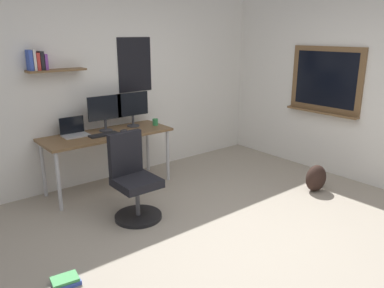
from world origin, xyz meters
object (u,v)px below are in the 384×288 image
monitor_primary (105,111)px  keyboard (104,135)px  coffee_mug (155,122)px  backpack (316,178)px  office_chair (134,182)px  monitor_secondary (133,107)px  desk (107,138)px  laptop (74,131)px  book_stack_on_floor (66,281)px  computer_mouse (124,131)px

monitor_primary → keyboard: bearing=-124.1°
coffee_mug → backpack: size_ratio=0.26×
keyboard → backpack: bearing=-38.9°
office_chair → monitor_primary: monitor_primary is taller
office_chair → monitor_secondary: 1.34m
desk → monitor_primary: (0.04, 0.10, 0.34)m
laptop → backpack: size_ratio=0.89×
coffee_mug → book_stack_on_floor: (-1.95, -1.58, -0.76)m
monitor_secondary → desk: bearing=-167.2°
office_chair → laptop: 1.16m
backpack → office_chair: bearing=158.7°
office_chair → desk: bearing=79.5°
monitor_primary → coffee_mug: bearing=-11.0°
coffee_mug → book_stack_on_floor: 2.63m
monitor_secondary → coffee_mug: size_ratio=5.04×
monitor_secondary → laptop: bearing=176.6°
laptop → monitor_primary: 0.47m
office_chair → monitor_secondary: size_ratio=2.05×
laptop → monitor_secondary: 0.85m
computer_mouse → coffee_mug: 0.53m
coffee_mug → laptop: bearing=170.6°
monitor_primary → monitor_secondary: same height
laptop → keyboard: 0.37m
desk → backpack: 2.74m
desk → coffee_mug: bearing=-2.3°
book_stack_on_floor → monitor_primary: bearing=53.3°
monitor_secondary → computer_mouse: size_ratio=4.46×
desk → backpack: (2.02, -1.78, -0.50)m
desk → keyboard: keyboard is taller
coffee_mug → backpack: 2.27m
backpack → monitor_primary: bearing=136.5°
monitor_secondary → keyboard: monitor_secondary is taller
backpack → monitor_secondary: bearing=129.9°
coffee_mug → keyboard: bearing=-176.4°
keyboard → monitor_primary: bearing=55.9°
coffee_mug → backpack: coffee_mug is taller
laptop → book_stack_on_floor: (-0.87, -1.76, -0.77)m
coffee_mug → desk: bearing=177.7°
laptop → keyboard: laptop is taller
desk → laptop: laptop is taller
office_chair → keyboard: size_ratio=2.57×
keyboard → computer_mouse: bearing=0.0°
desk → laptop: size_ratio=5.29×
keyboard → backpack: 2.77m
computer_mouse → coffee_mug: size_ratio=1.13×
office_chair → backpack: 2.37m
laptop → backpack: laptop is taller
laptop → monitor_secondary: bearing=-3.4°
desk → book_stack_on_floor: 2.13m
monitor_primary → computer_mouse: 0.35m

